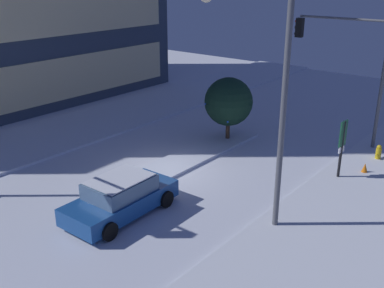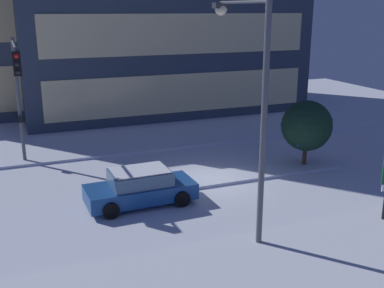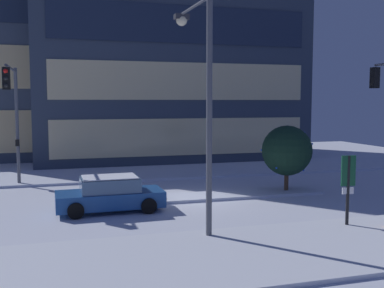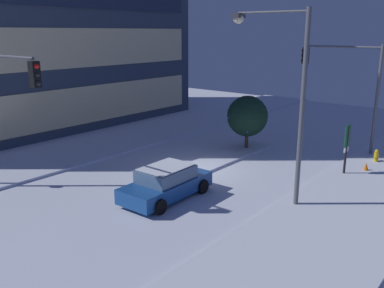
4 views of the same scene
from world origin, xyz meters
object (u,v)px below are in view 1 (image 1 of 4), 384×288
object	(u,v)px
car_near	(121,197)
street_lamp_arched	(260,78)
traffic_light_corner_near_right	(347,55)
fire_hydrant	(378,153)
parking_info_sign	(342,143)
decorated_tree_median	(229,102)
construction_cone	(365,169)

from	to	relation	value
car_near	street_lamp_arched	size ratio (longest dim) A/B	0.56
traffic_light_corner_near_right	street_lamp_arched	world-z (taller)	street_lamp_arched
street_lamp_arched	fire_hydrant	size ratio (longest dim) A/B	9.79
parking_info_sign	decorated_tree_median	bearing A→B (deg)	-3.28
traffic_light_corner_near_right	construction_cone	bearing A→B (deg)	128.33
traffic_light_corner_near_right	construction_cone	distance (m)	6.11
traffic_light_corner_near_right	parking_info_sign	distance (m)	5.77
traffic_light_corner_near_right	street_lamp_arched	distance (m)	9.98
car_near	construction_cone	size ratio (longest dim) A/B	8.38
fire_hydrant	construction_cone	world-z (taller)	fire_hydrant
construction_cone	decorated_tree_median	bearing A→B (deg)	91.64
traffic_light_corner_near_right	car_near	bearing A→B (deg)	75.91
traffic_light_corner_near_right	fire_hydrant	xyz separation A→B (m)	(-1.40, -2.61, -4.21)
car_near	street_lamp_arched	bearing A→B (deg)	-57.12
fire_hydrant	construction_cone	bearing A→B (deg)	-178.49
car_near	traffic_light_corner_near_right	xyz separation A→B (m)	(12.67, -3.18, 3.90)
traffic_light_corner_near_right	parking_info_sign	world-z (taller)	traffic_light_corner_near_right
fire_hydrant	construction_cone	size ratio (longest dim) A/B	1.52
street_lamp_arched	decorated_tree_median	world-z (taller)	street_lamp_arched
parking_info_sign	decorated_tree_median	size ratio (longest dim) A/B	0.78
car_near	fire_hydrant	bearing A→B (deg)	-28.51
car_near	traffic_light_corner_near_right	bearing A→B (deg)	-15.40
traffic_light_corner_near_right	fire_hydrant	distance (m)	5.15
street_lamp_arched	parking_info_sign	xyz separation A→B (m)	(5.33, -1.07, -3.60)
street_lamp_arched	parking_info_sign	bearing A→B (deg)	-103.46
car_near	traffic_light_corner_near_right	distance (m)	13.63
fire_hydrant	parking_info_sign	bearing A→B (deg)	168.10
street_lamp_arched	fire_hydrant	xyz separation A→B (m)	(8.52, -1.74, -4.91)
car_near	decorated_tree_median	xyz separation A→B (m)	(9.09, 1.48, 1.46)
street_lamp_arched	decorated_tree_median	bearing A→B (deg)	-51.01
car_near	construction_cone	xyz separation A→B (m)	(9.30, -5.84, -0.44)
fire_hydrant	construction_cone	distance (m)	1.98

